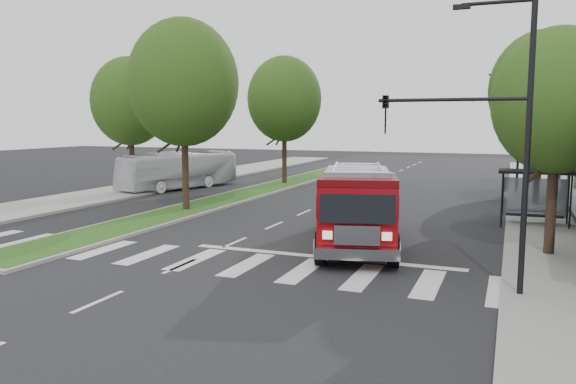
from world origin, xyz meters
The scene contains 15 objects.
ground centered at (0.00, 0.00, 0.00)m, with size 140.00×140.00×0.00m, color black.
sidewalk_right centered at (12.50, 10.00, 0.07)m, with size 5.00×80.00×0.15m, color gray.
sidewalk_left centered at (-14.50, 10.00, 0.07)m, with size 5.00×80.00×0.15m, color gray.
median centered at (-6.00, 18.00, 0.08)m, with size 3.00×50.00×0.15m.
bus_shelter centered at (11.20, 8.15, 2.04)m, with size 3.20×1.60×2.61m.
tree_right_near centered at (11.50, 2.00, 5.51)m, with size 4.40×4.40×8.05m.
tree_right_mid centered at (11.50, 14.00, 6.49)m, with size 5.60×5.60×9.72m.
tree_right_far centered at (11.50, 24.00, 5.84)m, with size 5.00×5.00×8.73m.
tree_median_near centered at (-6.00, 6.00, 6.81)m, with size 5.80×5.80×10.16m.
tree_median_far centered at (-6.00, 20.00, 6.49)m, with size 5.60×5.60×9.72m.
tree_left_mid centered at (-14.00, 12.00, 6.16)m, with size 5.20×5.20×9.16m.
streetlight_right_near centered at (9.61, -3.50, 4.67)m, with size 4.08×0.22×8.00m.
streetlight_right_far centered at (10.35, 20.00, 4.48)m, with size 2.11×0.20×8.00m.
fire_engine centered at (4.55, 1.63, 1.50)m, with size 4.90×9.39×3.12m.
city_bus centered at (-12.00, 14.73, 1.34)m, with size 2.25×9.62×2.68m, color silver.
Camera 1 is at (10.13, -19.61, 4.80)m, focal length 35.00 mm.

